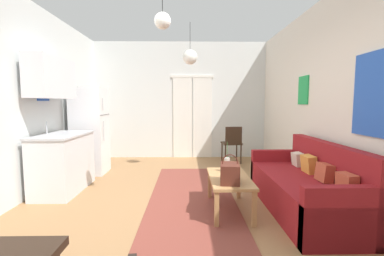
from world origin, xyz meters
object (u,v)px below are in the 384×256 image
couch (308,189)px  pendant_lamp_far (190,57)px  refrigerator (90,130)px  accent_chair (232,142)px  coffee_table (229,181)px  pendant_lamp_near (163,21)px  bamboo_vase (227,165)px  handbag (230,173)px

couch → pendant_lamp_far: bearing=129.3°
refrigerator → pendant_lamp_far: pendant_lamp_far is taller
couch → refrigerator: (-3.46, 1.90, 0.56)m
accent_chair → pendant_lamp_far: 2.18m
refrigerator → coffee_table: bearing=-37.4°
accent_chair → pendant_lamp_near: (-1.32, -2.66, 1.87)m
couch → coffee_table: 1.01m
pendant_lamp_near → pendant_lamp_far: bearing=79.0°
bamboo_vase → pendant_lamp_near: size_ratio=0.66×
coffee_table → accent_chair: accent_chair is taller
accent_chair → couch: bearing=95.0°
accent_chair → coffee_table: bearing=73.6°
coffee_table → handbag: bearing=-98.5°
accent_chair → pendant_lamp_far: bearing=35.4°
couch → handbag: 1.11m
refrigerator → pendant_lamp_near: bearing=-49.3°
handbag → pendant_lamp_near: 1.99m
pendant_lamp_near → coffee_table: bearing=0.4°
coffee_table → accent_chair: 2.70m
refrigerator → accent_chair: bearing=14.9°
pendant_lamp_far → handbag: bearing=-77.7°
couch → accent_chair: 2.74m
handbag → accent_chair: (0.53, 2.91, -0.07)m
couch → handbag: bearing=-167.8°
refrigerator → couch: bearing=-28.8°
refrigerator → pendant_lamp_near: 2.91m
bamboo_vase → handbag: bamboo_vase is taller
pendant_lamp_near → bamboo_vase: bearing=16.4°
couch → coffee_table: (-1.01, 0.03, 0.10)m
handbag → pendant_lamp_near: pendant_lamp_near is taller
pendant_lamp_near → pendant_lamp_far: (0.35, 1.80, -0.11)m
couch → accent_chair: size_ratio=2.29×
couch → bamboo_vase: 1.07m
handbag → pendant_lamp_far: (-0.45, 2.05, 1.69)m
pendant_lamp_near → accent_chair: bearing=63.6°
couch → bamboo_vase: bearing=165.2°
bamboo_vase → pendant_lamp_far: pendant_lamp_far is taller
pendant_lamp_near → refrigerator: bearing=130.7°
coffee_table → refrigerator: refrigerator is taller
couch → bamboo_vase: size_ratio=4.71×
coffee_table → pendant_lamp_near: size_ratio=1.54×
coffee_table → refrigerator: 3.12m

